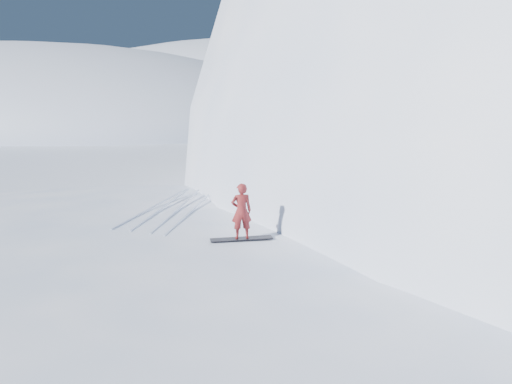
# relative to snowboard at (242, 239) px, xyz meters

# --- Properties ---
(ground) EXTENTS (400.00, 400.00, 0.00)m
(ground) POSITION_rel_snowboard_xyz_m (-3.28, -3.17, -2.41)
(ground) COLOR white
(ground) RESTS_ON ground
(near_ridge) EXTENTS (36.00, 28.00, 4.80)m
(near_ridge) POSITION_rel_snowboard_xyz_m (-2.28, -0.17, -2.41)
(near_ridge) COLOR white
(near_ridge) RESTS_ON ground
(peak_shoulder) EXTENTS (28.00, 24.00, 18.00)m
(peak_shoulder) POSITION_rel_snowboard_xyz_m (6.72, 16.83, -2.41)
(peak_shoulder) COLOR white
(peak_shoulder) RESTS_ON ground
(far_ridge_a) EXTENTS (120.00, 70.00, 28.00)m
(far_ridge_a) POSITION_rel_snowboard_xyz_m (-73.28, 56.83, -2.41)
(far_ridge_a) COLOR white
(far_ridge_a) RESTS_ON ground
(far_ridge_c) EXTENTS (140.00, 90.00, 36.00)m
(far_ridge_c) POSITION_rel_snowboard_xyz_m (-43.28, 106.83, -2.41)
(far_ridge_c) COLOR white
(far_ridge_c) RESTS_ON ground
(wind_bumps) EXTENTS (16.00, 14.40, 1.00)m
(wind_bumps) POSITION_rel_snowboard_xyz_m (-3.83, -1.05, -2.41)
(wind_bumps) COLOR white
(wind_bumps) RESTS_ON ground
(snowboard) EXTENTS (1.57, 1.19, 0.03)m
(snowboard) POSITION_rel_snowboard_xyz_m (0.00, 0.00, 0.00)
(snowboard) COLOR black
(snowboard) RESTS_ON near_ridge
(snowboarder) EXTENTS (0.66, 0.60, 1.50)m
(snowboarder) POSITION_rel_snowboard_xyz_m (0.00, 0.00, 0.77)
(snowboarder) COLOR maroon
(snowboarder) RESTS_ON snowboard
(board_tracks) EXTENTS (2.78, 5.93, 0.04)m
(board_tracks) POSITION_rel_snowboard_xyz_m (-3.63, 2.34, 0.01)
(board_tracks) COLOR silver
(board_tracks) RESTS_ON ground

